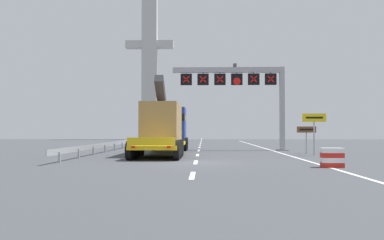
{
  "coord_description": "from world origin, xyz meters",
  "views": [
    {
      "loc": [
        0.42,
        -21.11,
        1.71
      ],
      "look_at": [
        -0.49,
        9.83,
        2.52
      ],
      "focal_mm": 37.34,
      "sensor_mm": 36.0,
      "label": 1
    }
  ],
  "objects_px": {
    "crash_barrier_striped": "(332,158)",
    "overhead_lane_gantry": "(243,84)",
    "bridge_pylon_distant": "(150,61)",
    "heavy_haul_truck_yellow": "(166,127)",
    "tourist_info_sign_brown": "(306,133)",
    "exit_sign_yellow": "(314,123)"
  },
  "relations": [
    {
      "from": "heavy_haul_truck_yellow",
      "to": "exit_sign_yellow",
      "type": "xyz_separation_m",
      "value": [
        10.41,
        -2.63,
        0.2
      ]
    },
    {
      "from": "overhead_lane_gantry",
      "to": "exit_sign_yellow",
      "type": "xyz_separation_m",
      "value": [
        4.17,
        -6.98,
        -3.54
      ]
    },
    {
      "from": "tourist_info_sign_brown",
      "to": "overhead_lane_gantry",
      "type": "bearing_deg",
      "value": 132.98
    },
    {
      "from": "heavy_haul_truck_yellow",
      "to": "bridge_pylon_distant",
      "type": "xyz_separation_m",
      "value": [
        -7.33,
        44.58,
        12.83
      ]
    },
    {
      "from": "overhead_lane_gantry",
      "to": "heavy_haul_truck_yellow",
      "type": "distance_m",
      "value": 8.48
    },
    {
      "from": "bridge_pylon_distant",
      "to": "exit_sign_yellow",
      "type": "bearing_deg",
      "value": -69.41
    },
    {
      "from": "heavy_haul_truck_yellow",
      "to": "exit_sign_yellow",
      "type": "distance_m",
      "value": 10.74
    },
    {
      "from": "crash_barrier_striped",
      "to": "overhead_lane_gantry",
      "type": "bearing_deg",
      "value": 99.25
    },
    {
      "from": "heavy_haul_truck_yellow",
      "to": "crash_barrier_striped",
      "type": "distance_m",
      "value": 14.49
    },
    {
      "from": "exit_sign_yellow",
      "to": "bridge_pylon_distant",
      "type": "bearing_deg",
      "value": 110.59
    },
    {
      "from": "tourist_info_sign_brown",
      "to": "bridge_pylon_distant",
      "type": "relative_size",
      "value": 0.07
    },
    {
      "from": "overhead_lane_gantry",
      "to": "bridge_pylon_distant",
      "type": "bearing_deg",
      "value": 108.64
    },
    {
      "from": "overhead_lane_gantry",
      "to": "crash_barrier_striped",
      "type": "relative_size",
      "value": 9.58
    },
    {
      "from": "overhead_lane_gantry",
      "to": "tourist_info_sign_brown",
      "type": "relative_size",
      "value": 4.92
    },
    {
      "from": "heavy_haul_truck_yellow",
      "to": "tourist_info_sign_brown",
      "type": "distance_m",
      "value": 10.51
    },
    {
      "from": "exit_sign_yellow",
      "to": "tourist_info_sign_brown",
      "type": "bearing_deg",
      "value": 87.88
    },
    {
      "from": "crash_barrier_striped",
      "to": "bridge_pylon_distant",
      "type": "relative_size",
      "value": 0.04
    },
    {
      "from": "tourist_info_sign_brown",
      "to": "heavy_haul_truck_yellow",
      "type": "bearing_deg",
      "value": 178.82
    },
    {
      "from": "exit_sign_yellow",
      "to": "tourist_info_sign_brown",
      "type": "relative_size",
      "value": 1.43
    },
    {
      "from": "crash_barrier_striped",
      "to": "bridge_pylon_distant",
      "type": "xyz_separation_m",
      "value": [
        -16.14,
        55.99,
        14.37
      ]
    },
    {
      "from": "bridge_pylon_distant",
      "to": "heavy_haul_truck_yellow",
      "type": "bearing_deg",
      "value": -80.66
    },
    {
      "from": "heavy_haul_truck_yellow",
      "to": "bridge_pylon_distant",
      "type": "relative_size",
      "value": 0.49
    }
  ]
}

